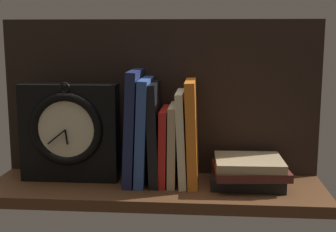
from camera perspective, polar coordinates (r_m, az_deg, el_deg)
ground_plane at (r=108.09cm, az=-1.48°, el=-8.99°), size 75.91×22.06×2.50cm
back_panel at (r=113.60cm, az=-0.96°, el=2.25°), size 75.91×1.20×37.19cm
book_navy_bierce at (r=107.73cm, az=-4.24°, el=-1.29°), size 3.38×14.13×25.84cm
book_blue_modern at (r=107.56cm, az=-2.92°, el=-1.79°), size 3.22×14.13×24.00cm
book_black_skeptic at (r=107.35cm, az=-1.62°, el=-2.04°), size 2.89×13.33×23.11cm
book_red_requiem at (r=107.80cm, az=-0.45°, el=-3.60°), size 1.94×12.68×17.18cm
book_tan_shortstories at (r=107.54cm, az=0.63°, el=-3.40°), size 1.96×12.85×17.99cm
book_cream_twain at (r=107.07cm, az=1.71°, el=-2.62°), size 2.70×13.44×21.14cm
book_orange_pandolfini at (r=106.71cm, az=2.92°, el=-1.97°), size 3.15×14.07×23.67cm
framed_clock at (r=110.79cm, az=-11.89°, el=-1.87°), size 22.56×7.07×23.24cm
book_stack_side at (r=107.61cm, az=9.75°, el=-6.70°), size 17.37×14.59×6.47cm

